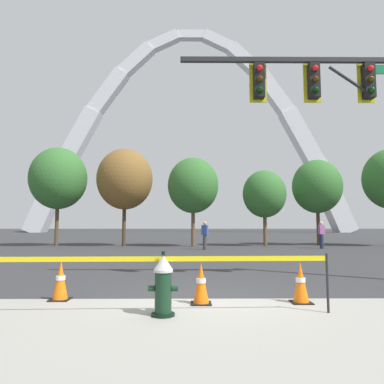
{
  "coord_description": "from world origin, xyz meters",
  "views": [
    {
      "loc": [
        -0.31,
        -6.98,
        1.4
      ],
      "look_at": [
        -0.21,
        5.0,
        2.5
      ],
      "focal_mm": 33.49,
      "sensor_mm": 36.0,
      "label": 1
    }
  ],
  "objects_px": {
    "traffic_cone_by_hydrant": "(201,284)",
    "pedestrian_standing_center": "(322,235)",
    "traffic_cone_curb_edge": "(61,281)",
    "pedestrian_walking_left": "(205,235)",
    "monument_arch": "(191,139)",
    "fire_hydrant": "(163,285)",
    "traffic_cone_mid_sidewalk": "(301,283)",
    "traffic_signal_gantry": "(356,111)"
  },
  "relations": [
    {
      "from": "traffic_cone_curb_edge",
      "to": "pedestrian_walking_left",
      "type": "relative_size",
      "value": 0.46
    },
    {
      "from": "traffic_cone_curb_edge",
      "to": "traffic_signal_gantry",
      "type": "distance_m",
      "value": 7.94
    },
    {
      "from": "pedestrian_standing_center",
      "to": "traffic_cone_curb_edge",
      "type": "bearing_deg",
      "value": -125.38
    },
    {
      "from": "fire_hydrant",
      "to": "traffic_cone_by_hydrant",
      "type": "distance_m",
      "value": 1.02
    },
    {
      "from": "traffic_cone_by_hydrant",
      "to": "traffic_cone_curb_edge",
      "type": "height_order",
      "value": "same"
    },
    {
      "from": "traffic_signal_gantry",
      "to": "traffic_cone_by_hydrant",
      "type": "bearing_deg",
      "value": -150.02
    },
    {
      "from": "traffic_cone_mid_sidewalk",
      "to": "pedestrian_walking_left",
      "type": "relative_size",
      "value": 0.46
    },
    {
      "from": "traffic_cone_curb_edge",
      "to": "monument_arch",
      "type": "relative_size",
      "value": 0.01
    },
    {
      "from": "traffic_cone_by_hydrant",
      "to": "pedestrian_walking_left",
      "type": "xyz_separation_m",
      "value": [
        0.68,
        13.89,
        0.46
      ]
    },
    {
      "from": "traffic_signal_gantry",
      "to": "monument_arch",
      "type": "distance_m",
      "value": 58.9
    },
    {
      "from": "fire_hydrant",
      "to": "traffic_signal_gantry",
      "type": "relative_size",
      "value": 0.15
    },
    {
      "from": "traffic_cone_by_hydrant",
      "to": "traffic_signal_gantry",
      "type": "height_order",
      "value": "traffic_signal_gantry"
    },
    {
      "from": "fire_hydrant",
      "to": "traffic_cone_curb_edge",
      "type": "xyz_separation_m",
      "value": [
        -2.0,
        1.16,
        -0.11
      ]
    },
    {
      "from": "traffic_cone_mid_sidewalk",
      "to": "traffic_cone_curb_edge",
      "type": "relative_size",
      "value": 1.0
    },
    {
      "from": "fire_hydrant",
      "to": "traffic_cone_curb_edge",
      "type": "height_order",
      "value": "fire_hydrant"
    },
    {
      "from": "traffic_cone_by_hydrant",
      "to": "traffic_cone_curb_edge",
      "type": "xyz_separation_m",
      "value": [
        -2.61,
        0.35,
        0.0
      ]
    },
    {
      "from": "traffic_cone_curb_edge",
      "to": "pedestrian_standing_center",
      "type": "bearing_deg",
      "value": 54.62
    },
    {
      "from": "traffic_cone_by_hydrant",
      "to": "monument_arch",
      "type": "xyz_separation_m",
      "value": [
        0.1,
        59.56,
        17.19
      ]
    },
    {
      "from": "traffic_cone_by_hydrant",
      "to": "traffic_cone_mid_sidewalk",
      "type": "bearing_deg",
      "value": 2.12
    },
    {
      "from": "monument_arch",
      "to": "traffic_cone_by_hydrant",
      "type": "bearing_deg",
      "value": -90.1
    },
    {
      "from": "fire_hydrant",
      "to": "pedestrian_standing_center",
      "type": "distance_m",
      "value": 17.65
    },
    {
      "from": "pedestrian_standing_center",
      "to": "traffic_signal_gantry",
      "type": "bearing_deg",
      "value": -106.21
    },
    {
      "from": "traffic_cone_curb_edge",
      "to": "pedestrian_walking_left",
      "type": "distance_m",
      "value": 13.94
    },
    {
      "from": "fire_hydrant",
      "to": "monument_arch",
      "type": "height_order",
      "value": "monument_arch"
    },
    {
      "from": "pedestrian_standing_center",
      "to": "traffic_cone_mid_sidewalk",
      "type": "bearing_deg",
      "value": -111.66
    },
    {
      "from": "fire_hydrant",
      "to": "traffic_cone_mid_sidewalk",
      "type": "bearing_deg",
      "value": 20.08
    },
    {
      "from": "fire_hydrant",
      "to": "pedestrian_standing_center",
      "type": "relative_size",
      "value": 0.62
    },
    {
      "from": "traffic_cone_by_hydrant",
      "to": "traffic_cone_curb_edge",
      "type": "bearing_deg",
      "value": 172.37
    },
    {
      "from": "pedestrian_walking_left",
      "to": "traffic_cone_curb_edge",
      "type": "bearing_deg",
      "value": -103.67
    },
    {
      "from": "traffic_signal_gantry",
      "to": "pedestrian_walking_left",
      "type": "height_order",
      "value": "traffic_signal_gantry"
    },
    {
      "from": "monument_arch",
      "to": "pedestrian_standing_center",
      "type": "bearing_deg",
      "value": -80.44
    },
    {
      "from": "fire_hydrant",
      "to": "pedestrian_standing_center",
      "type": "xyz_separation_m",
      "value": [
        8.25,
        15.6,
        0.35
      ]
    },
    {
      "from": "traffic_cone_mid_sidewalk",
      "to": "pedestrian_walking_left",
      "type": "bearing_deg",
      "value": 94.6
    },
    {
      "from": "fire_hydrant",
      "to": "monument_arch",
      "type": "xyz_separation_m",
      "value": [
        0.71,
        60.38,
        17.09
      ]
    },
    {
      "from": "monument_arch",
      "to": "pedestrian_standing_center",
      "type": "relative_size",
      "value": 38.06
    },
    {
      "from": "traffic_cone_by_hydrant",
      "to": "pedestrian_standing_center",
      "type": "xyz_separation_m",
      "value": [
        7.64,
        14.78,
        0.46
      ]
    },
    {
      "from": "traffic_cone_curb_edge",
      "to": "traffic_signal_gantry",
      "type": "xyz_separation_m",
      "value": [
        6.63,
        1.97,
        3.91
      ]
    },
    {
      "from": "traffic_cone_mid_sidewalk",
      "to": "monument_arch",
      "type": "height_order",
      "value": "monument_arch"
    },
    {
      "from": "monument_arch",
      "to": "pedestrian_standing_center",
      "type": "xyz_separation_m",
      "value": [
        7.54,
        -44.78,
        -16.74
      ]
    },
    {
      "from": "traffic_cone_by_hydrant",
      "to": "traffic_signal_gantry",
      "type": "bearing_deg",
      "value": 29.98
    },
    {
      "from": "traffic_cone_by_hydrant",
      "to": "monument_arch",
      "type": "distance_m",
      "value": 62.0
    },
    {
      "from": "traffic_cone_curb_edge",
      "to": "pedestrian_walking_left",
      "type": "height_order",
      "value": "pedestrian_walking_left"
    }
  ]
}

